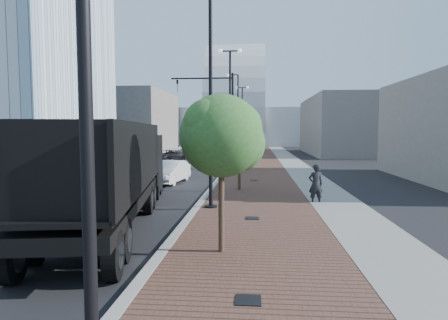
# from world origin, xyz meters

# --- Properties ---
(sidewalk) EXTENTS (7.00, 140.00, 0.12)m
(sidewalk) POSITION_xyz_m (3.50, 40.00, 0.06)
(sidewalk) COLOR #4C2D23
(sidewalk) RESTS_ON ground
(concrete_strip) EXTENTS (2.40, 140.00, 0.13)m
(concrete_strip) POSITION_xyz_m (6.20, 40.00, 0.07)
(concrete_strip) COLOR slate
(concrete_strip) RESTS_ON ground
(curb) EXTENTS (0.30, 140.00, 0.14)m
(curb) POSITION_xyz_m (0.00, 40.00, 0.07)
(curb) COLOR gray
(curb) RESTS_ON ground
(west_sidewalk) EXTENTS (4.00, 140.00, 0.12)m
(west_sidewalk) POSITION_xyz_m (-13.00, 40.00, 0.06)
(west_sidewalk) COLOR slate
(west_sidewalk) RESTS_ON ground
(dump_truck) EXTENTS (4.88, 13.88, 3.65)m
(dump_truck) POSITION_xyz_m (-3.03, 9.24, 1.54)
(dump_truck) COLOR black
(dump_truck) RESTS_ON ground
(white_sedan) EXTENTS (2.05, 4.53, 1.44)m
(white_sedan) POSITION_xyz_m (-3.04, 18.14, 0.72)
(white_sedan) COLOR silver
(white_sedan) RESTS_ON ground
(dark_car_mid) EXTENTS (3.81, 5.06, 1.28)m
(dark_car_mid) POSITION_xyz_m (-7.09, 34.74, 0.64)
(dark_car_mid) COLOR black
(dark_car_mid) RESTS_ON ground
(dark_car_far) EXTENTS (3.69, 5.15, 1.38)m
(dark_car_far) POSITION_xyz_m (-2.55, 48.03, 0.69)
(dark_car_far) COLOR black
(dark_car_far) RESTS_ON ground
(pedestrian) EXTENTS (0.78, 0.62, 1.89)m
(pedestrian) POSITION_xyz_m (5.25, 11.50, 0.94)
(pedestrian) COLOR black
(pedestrian) RESTS_ON ground
(streetlight_0) EXTENTS (1.72, 0.56, 9.28)m
(streetlight_0) POSITION_xyz_m (0.60, -2.00, 4.82)
(streetlight_0) COLOR black
(streetlight_0) RESTS_ON ground
(streetlight_1) EXTENTS (1.44, 0.56, 9.21)m
(streetlight_1) POSITION_xyz_m (0.49, 10.00, 4.34)
(streetlight_1) COLOR black
(streetlight_1) RESTS_ON ground
(streetlight_2) EXTENTS (1.72, 0.56, 9.28)m
(streetlight_2) POSITION_xyz_m (0.60, 22.00, 4.82)
(streetlight_2) COLOR black
(streetlight_2) RESTS_ON ground
(streetlight_3) EXTENTS (1.44, 0.56, 9.21)m
(streetlight_3) POSITION_xyz_m (0.49, 34.00, 4.34)
(streetlight_3) COLOR black
(streetlight_3) RESTS_ON ground
(streetlight_4) EXTENTS (1.72, 0.56, 9.28)m
(streetlight_4) POSITION_xyz_m (0.60, 46.00, 4.82)
(streetlight_4) COLOR black
(streetlight_4) RESTS_ON ground
(traffic_mast) EXTENTS (5.09, 0.20, 8.00)m
(traffic_mast) POSITION_xyz_m (-0.30, 25.00, 4.98)
(traffic_mast) COLOR black
(traffic_mast) RESTS_ON ground
(tree_0) EXTENTS (2.30, 2.23, 4.39)m
(tree_0) POSITION_xyz_m (1.65, 4.02, 3.26)
(tree_0) COLOR #382619
(tree_0) RESTS_ON ground
(tree_1) EXTENTS (2.50, 2.47, 4.91)m
(tree_1) POSITION_xyz_m (1.65, 15.02, 3.66)
(tree_1) COLOR #382619
(tree_1) RESTS_ON ground
(tree_2) EXTENTS (2.23, 2.16, 4.67)m
(tree_2) POSITION_xyz_m (1.65, 27.02, 3.57)
(tree_2) COLOR #382619
(tree_2) RESTS_ON ground
(tree_3) EXTENTS (2.45, 2.41, 4.68)m
(tree_3) POSITION_xyz_m (1.65, 39.02, 3.46)
(tree_3) COLOR #382619
(tree_3) RESTS_ON ground
(tower_podium) EXTENTS (19.00, 19.00, 3.00)m
(tower_podium) POSITION_xyz_m (-24.00, 32.00, 1.50)
(tower_podium) COLOR #68625E
(tower_podium) RESTS_ON ground
(convention_center) EXTENTS (50.00, 30.00, 50.00)m
(convention_center) POSITION_xyz_m (-2.00, 85.00, 6.00)
(convention_center) COLOR #AFB5BA
(convention_center) RESTS_ON ground
(commercial_block_nw) EXTENTS (14.00, 20.00, 10.00)m
(commercial_block_nw) POSITION_xyz_m (-20.00, 60.00, 5.00)
(commercial_block_nw) COLOR #635D59
(commercial_block_nw) RESTS_ON ground
(commercial_block_ne) EXTENTS (12.00, 22.00, 8.00)m
(commercial_block_ne) POSITION_xyz_m (16.00, 50.00, 4.00)
(commercial_block_ne) COLOR #69635E
(commercial_block_ne) RESTS_ON ground
(utility_cover_0) EXTENTS (0.50, 0.50, 0.02)m
(utility_cover_0) POSITION_xyz_m (2.40, 1.00, 0.13)
(utility_cover_0) COLOR black
(utility_cover_0) RESTS_ON sidewalk
(utility_cover_1) EXTENTS (0.50, 0.50, 0.02)m
(utility_cover_1) POSITION_xyz_m (2.40, 8.00, 0.13)
(utility_cover_1) COLOR black
(utility_cover_1) RESTS_ON sidewalk
(utility_cover_2) EXTENTS (0.50, 0.50, 0.02)m
(utility_cover_2) POSITION_xyz_m (2.40, 19.00, 0.13)
(utility_cover_2) COLOR black
(utility_cover_2) RESTS_ON sidewalk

